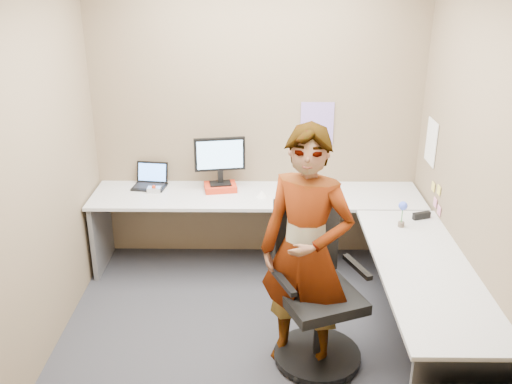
{
  "coord_description": "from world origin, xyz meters",
  "views": [
    {
      "loc": [
        0.05,
        -3.76,
        2.69
      ],
      "look_at": [
        0.0,
        0.25,
        1.05
      ],
      "focal_mm": 40.0,
      "sensor_mm": 36.0,
      "label": 1
    }
  ],
  "objects_px": {
    "desk": "(309,238)",
    "office_chair": "(315,298)",
    "monitor": "(220,157)",
    "person": "(306,252)"
  },
  "relations": [
    {
      "from": "office_chair",
      "to": "person",
      "type": "xyz_separation_m",
      "value": [
        -0.08,
        -0.05,
        0.39
      ]
    },
    {
      "from": "monitor",
      "to": "office_chair",
      "type": "height_order",
      "value": "monitor"
    },
    {
      "from": "desk",
      "to": "monitor",
      "type": "relative_size",
      "value": 6.51
    },
    {
      "from": "desk",
      "to": "office_chair",
      "type": "height_order",
      "value": "office_chair"
    },
    {
      "from": "desk",
      "to": "monitor",
      "type": "xyz_separation_m",
      "value": [
        -0.77,
        0.71,
        0.46
      ]
    },
    {
      "from": "desk",
      "to": "monitor",
      "type": "height_order",
      "value": "monitor"
    },
    {
      "from": "office_chair",
      "to": "person",
      "type": "distance_m",
      "value": 0.4
    },
    {
      "from": "desk",
      "to": "monitor",
      "type": "bearing_deg",
      "value": 137.4
    },
    {
      "from": "office_chair",
      "to": "person",
      "type": "bearing_deg",
      "value": -169.0
    },
    {
      "from": "office_chair",
      "to": "person",
      "type": "relative_size",
      "value": 0.67
    }
  ]
}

